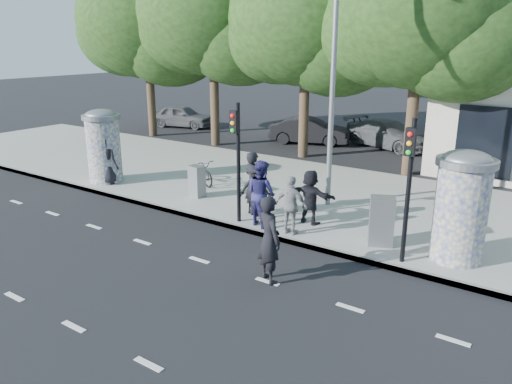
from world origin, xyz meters
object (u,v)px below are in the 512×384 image
Objects in this scene: cabinet_left at (197,181)px; ped_b at (253,184)px; ped_a at (107,159)px; car_left at (182,116)px; bicycle at (200,172)px; car_right at (387,134)px; traffic_pole_far at (409,177)px; cabinet_right at (381,221)px; ped_c at (261,193)px; ped_e at (291,206)px; ped_f at (310,197)px; man_road at (269,239)px; car_mid at (310,131)px; traffic_pole_near at (237,151)px; ad_column_right at (462,204)px; ad_column_left at (104,144)px; street_lamp at (333,53)px; ped_d at (256,189)px.

ped_b is at bearing 1.30° from cabinet_left.
ped_a reaches higher than car_left.
car_right is (3.02, 10.73, 0.07)m from bicycle.
bicycle is at bearing 163.98° from traffic_pole_far.
traffic_pole_far is 2.66× the size of cabinet_right.
ped_c is 4.74m from bicycle.
traffic_pole_far is 7.62m from cabinet_left.
ped_f is at bearing -92.67° from ped_e.
ped_a is 8.02m from ped_f.
bicycle is at bearing -9.59° from man_road.
ped_e is 1.26× the size of cabinet_right.
cabinet_left is 6.58m from cabinet_right.
traffic_pole_far is 3.43m from man_road.
cabinet_left is 0.23× the size of car_right.
traffic_pole_far is at bearing -138.37° from car_right.
car_right is at bearing 90.48° from cabinet_left.
ped_b is at bearing -177.81° from car_mid.
traffic_pole_near reaches higher than car_left.
bicycle is at bearing 171.00° from ad_column_right.
ad_column_left is 4.15m from cabinet_left.
ped_a reaches higher than cabinet_left.
street_lamp is 5.10× the size of ped_d.
ad_column_left is 1.69× the size of ped_f.
car_left is at bearing 148.16° from street_lamp.
traffic_pole_far is 1.71× the size of man_road.
ped_f reaches higher than car_left.
traffic_pole_near is 13.20m from car_right.
man_road is at bearing 114.92° from ped_d.
traffic_pole_near is 0.73× the size of car_right.
ped_c reaches higher than car_right.
ped_e is (7.98, -0.48, -0.10)m from ped_a.
ad_column_right is 0.65× the size of car_mid.
ad_column_right is 0.68× the size of car_left.
street_lamp reaches higher than car_mid.
car_mid is (-4.79, 11.54, -0.41)m from ped_c.
ped_e is at bearing -167.48° from ped_c.
car_mid is (-1.54, 10.55, -0.00)m from cabinet_left.
street_lamp is 6.26× the size of cabinet_right.
street_lamp is (8.00, 2.13, 3.26)m from ad_column_left.
ped_a is 1.15× the size of ped_f.
ped_b reaches higher than car_right.
ped_f is 4.33m from cabinet_left.
ped_f is (8.00, 0.53, -0.12)m from ped_a.
street_lamp reaches higher than traffic_pole_near.
ped_b is (0.01, 0.75, -1.12)m from traffic_pole_near.
ped_b reaches higher than bicycle.
traffic_pole_near is 2.66× the size of cabinet_right.
ped_f is at bearing -147.55° from ped_b.
traffic_pole_far reaches higher than man_road.
car_mid is at bearing 102.58° from cabinet_right.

